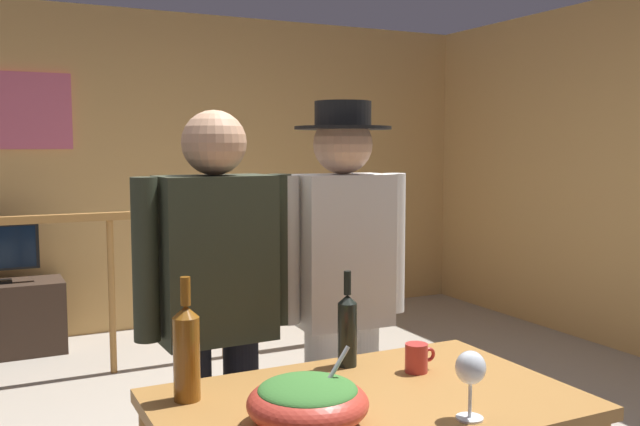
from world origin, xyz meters
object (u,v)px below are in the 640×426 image
object	(u,v)px
framed_picture	(27,111)
wine_bottle_dark	(347,328)
wine_bottle_amber	(186,350)
person_standing_left	(216,300)
stair_railing	(142,262)
person_standing_right	(342,279)
wine_glass	(471,371)
mug_red	(417,358)
salad_bowl	(308,400)
serving_table	(368,426)

from	to	relation	value
framed_picture	wine_bottle_dark	size ratio (longest dim) A/B	2.01
wine_bottle_amber	person_standing_left	distance (m)	0.48
stair_railing	person_standing_left	distance (m)	2.37
person_standing_left	person_standing_right	world-z (taller)	person_standing_right
framed_picture	wine_glass	distance (m)	4.46
framed_picture	mug_red	bearing A→B (deg)	-77.01
wine_bottle_dark	person_standing_left	bearing A→B (deg)	134.40
framed_picture	salad_bowl	world-z (taller)	framed_picture
stair_railing	person_standing_left	size ratio (longest dim) A/B	2.44
wine_glass	wine_bottle_dark	size ratio (longest dim) A/B	0.58
wine_glass	person_standing_right	bearing A→B (deg)	84.35
framed_picture	serving_table	xyz separation A→B (m)	(0.64, -4.04, -1.08)
salad_bowl	wine_bottle_amber	distance (m)	0.41
wine_bottle_dark	mug_red	bearing A→B (deg)	-42.02
salad_bowl	wine_glass	world-z (taller)	salad_bowl
serving_table	salad_bowl	xyz separation A→B (m)	(-0.25, -0.11, 0.16)
stair_railing	wine_glass	world-z (taller)	stair_railing
wine_bottle_amber	wine_bottle_dark	world-z (taller)	wine_bottle_amber
serving_table	wine_glass	distance (m)	0.38
person_standing_left	person_standing_right	distance (m)	0.51
serving_table	wine_bottle_dark	distance (m)	0.37
mug_red	person_standing_right	world-z (taller)	person_standing_right
person_standing_left	serving_table	bearing A→B (deg)	109.71
framed_picture	person_standing_left	size ratio (longest dim) A/B	0.39
serving_table	person_standing_right	bearing A→B (deg)	68.28
framed_picture	wine_bottle_amber	distance (m)	3.92
wine_bottle_dark	wine_bottle_amber	bearing A→B (deg)	-172.82
serving_table	mug_red	bearing A→B (deg)	27.05
serving_table	person_standing_left	xyz separation A→B (m)	(-0.25, 0.64, 0.27)
stair_railing	wine_bottle_amber	xyz separation A→B (m)	(-0.45, -2.77, 0.20)
mug_red	person_standing_left	world-z (taller)	person_standing_left
salad_bowl	wine_bottle_amber	size ratio (longest dim) A/B	0.89
framed_picture	stair_railing	bearing A→B (deg)	-59.85
stair_railing	serving_table	distance (m)	2.98
salad_bowl	person_standing_right	distance (m)	0.91
mug_red	person_standing_left	bearing A→B (deg)	135.56
framed_picture	person_standing_left	xyz separation A→B (m)	(0.39, -3.40, -0.81)
salad_bowl	person_standing_left	bearing A→B (deg)	90.46
wine_bottle_amber	wine_bottle_dark	distance (m)	0.57
serving_table	wine_bottle_amber	world-z (taller)	wine_bottle_amber
wine_bottle_dark	person_standing_left	xyz separation A→B (m)	(-0.34, 0.35, 0.06)
stair_railing	serving_table	world-z (taller)	stair_railing
wine_glass	mug_red	bearing A→B (deg)	76.34
mug_red	person_standing_right	xyz separation A→B (m)	(-0.01, 0.50, 0.17)
framed_picture	person_standing_right	distance (m)	3.60
stair_railing	wine_bottle_amber	bearing A→B (deg)	-99.29
person_standing_left	wine_glass	bearing A→B (deg)	113.06
stair_railing	serving_table	size ratio (longest dim) A/B	3.28
wine_glass	person_standing_left	xyz separation A→B (m)	(-0.42, 0.90, 0.05)
wine_bottle_dark	person_standing_left	size ratio (longest dim) A/B	0.20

